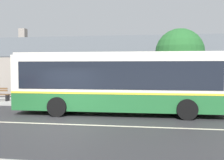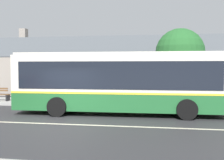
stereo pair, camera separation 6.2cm
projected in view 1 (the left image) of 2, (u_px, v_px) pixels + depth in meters
ground_plane at (59, 124)px, 11.00m from camera, size 300.00×300.00×0.00m
sidewalk_far at (90, 103)px, 16.93m from camera, size 60.00×3.00×0.15m
lane_divider_stripe at (59, 124)px, 11.00m from camera, size 60.00×0.16×0.01m
community_building at (90, 74)px, 25.15m from camera, size 28.36×9.39×6.65m
transit_bus at (119, 81)px, 13.44m from camera, size 11.11×2.95×3.27m
bench_down_street at (63, 96)px, 16.86m from camera, size 1.53×0.51×0.94m
street_tree_primary at (180, 53)px, 16.84m from camera, size 3.26×3.26×5.11m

